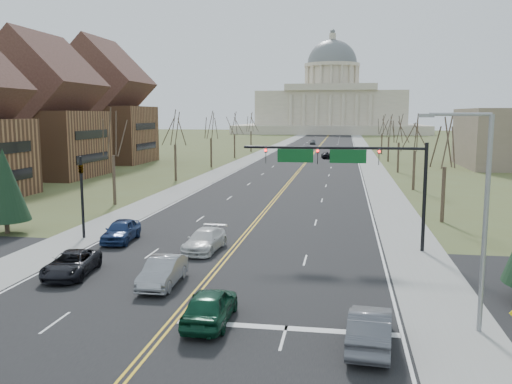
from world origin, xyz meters
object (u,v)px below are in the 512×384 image
(signal_left, at_px, (82,188))
(car_sb_inner_lead, at_px, (163,272))
(street_light, at_px, (479,208))
(car_far_sb, at_px, (313,142))
(car_sb_inner_second, at_px, (205,240))
(car_sb_outer_lead, at_px, (71,264))
(car_nb_inner_lead, at_px, (210,306))
(car_nb_outer_lead, at_px, (370,328))
(car_far_nb, at_px, (327,155))
(signal_mast, at_px, (347,164))
(car_sb_outer_second, at_px, (121,231))

(signal_left, bearing_deg, car_sb_inner_lead, -45.96)
(street_light, distance_m, car_far_sb, 143.66)
(car_sb_inner_second, bearing_deg, car_sb_outer_lead, -127.81)
(car_nb_inner_lead, distance_m, car_nb_outer_lead, 6.87)
(car_sb_inner_lead, relative_size, car_sb_inner_second, 0.93)
(car_far_nb, relative_size, car_far_sb, 1.15)
(car_sb_outer_lead, height_order, car_far_nb, car_far_nb)
(car_far_nb, bearing_deg, car_nb_inner_lead, 82.31)
(signal_mast, xyz_separation_m, car_far_sb, (-9.97, 129.28, -5.02))
(car_sb_outer_second, bearing_deg, car_far_nb, 76.71)
(signal_mast, xyz_separation_m, car_nb_outer_lead, (0.97, -15.80, -4.99))
(signal_mast, bearing_deg, car_sb_inner_second, -166.34)
(car_sb_inner_second, bearing_deg, car_nb_outer_lead, -48.88)
(signal_mast, relative_size, car_sb_inner_lead, 2.67)
(car_nb_inner_lead, xyz_separation_m, car_far_sb, (-4.20, 143.71, -0.05))
(car_sb_outer_lead, xyz_separation_m, car_far_nb, (11.42, 85.32, 0.01))
(signal_mast, relative_size, car_sb_inner_second, 2.47)
(signal_left, relative_size, car_sb_inner_second, 1.22)
(street_light, height_order, car_far_sb, street_light)
(car_nb_inner_lead, bearing_deg, car_sb_inner_lead, -52.30)
(signal_mast, xyz_separation_m, car_sb_inner_second, (-9.21, -2.24, -5.04))
(signal_left, height_order, car_nb_outer_lead, signal_left)
(signal_mast, relative_size, car_nb_inner_lead, 2.65)
(car_far_nb, bearing_deg, signal_mast, 86.39)
(car_sb_outer_lead, bearing_deg, signal_left, 105.56)
(car_nb_inner_lead, bearing_deg, car_sb_inner_second, -75.25)
(car_sb_inner_second, relative_size, car_far_nb, 1.00)
(car_nb_outer_lead, distance_m, car_sb_outer_lead, 17.58)
(signal_left, distance_m, car_far_nb, 78.00)
(signal_left, bearing_deg, car_sb_outer_second, -11.09)
(car_far_sb, bearing_deg, signal_mast, -89.55)
(car_nb_inner_lead, bearing_deg, signal_left, -48.60)
(car_nb_outer_lead, height_order, car_sb_inner_second, car_nb_outer_lead)
(signal_left, distance_m, car_sb_inner_second, 10.43)
(car_far_sb, bearing_deg, street_light, -87.85)
(signal_mast, distance_m, car_sb_inner_second, 10.73)
(car_sb_outer_lead, height_order, car_sb_outer_second, car_sb_outer_second)
(car_sb_inner_lead, xyz_separation_m, car_far_sb, (-0.46, 139.04, -0.02))
(car_nb_outer_lead, relative_size, car_sb_outer_lead, 0.96)
(signal_mast, bearing_deg, car_sb_inner_lead, -134.27)
(signal_mast, height_order, car_far_nb, signal_mast)
(car_sb_inner_lead, distance_m, car_far_nb, 86.39)
(car_sb_inner_lead, height_order, car_far_nb, car_sb_inner_lead)
(car_sb_inner_lead, bearing_deg, car_nb_outer_lead, -31.13)
(car_nb_inner_lead, distance_m, car_sb_inner_lead, 5.99)
(car_nb_outer_lead, relative_size, car_far_nb, 0.95)
(street_light, height_order, car_nb_outer_lead, street_light)
(car_sb_outer_lead, relative_size, car_far_sb, 1.13)
(car_far_nb, height_order, car_far_sb, car_far_sb)
(signal_left, bearing_deg, car_nb_outer_lead, -38.43)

